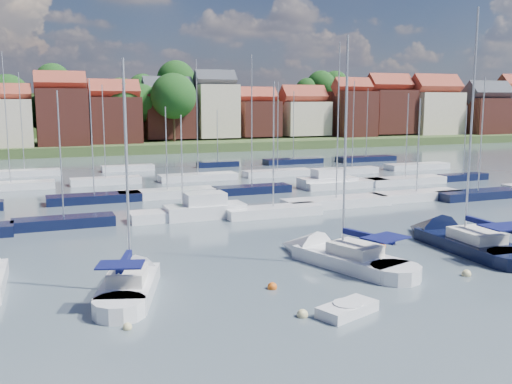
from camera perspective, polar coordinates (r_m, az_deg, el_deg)
name	(u,v)px	position (r m, az deg, el deg)	size (l,w,h in m)	color
ground	(200,184)	(70.90, -5.60, 0.77)	(260.00, 260.00, 0.00)	#404F57
sailboat_left	(132,282)	(32.27, -12.26, -8.81)	(5.47, 10.09, 13.37)	white
sailboat_centre	(333,256)	(36.98, 7.68, -6.39)	(6.31, 11.60, 15.28)	white
sailboat_navy	(454,240)	(43.31, 19.15, -4.54)	(3.86, 12.95, 17.71)	black
tender	(347,309)	(28.33, 9.12, -11.50)	(3.42, 2.42, 0.67)	white
buoy_a	(127,329)	(27.02, -12.73, -13.24)	(0.43, 0.43, 0.43)	beige
buoy_b	(302,317)	(27.88, 4.66, -12.32)	(0.55, 0.55, 0.55)	beige
buoy_c	(272,289)	(31.65, 1.63, -9.65)	(0.54, 0.54, 0.54)	#D85914
buoy_d	(466,276)	(36.08, 20.29, -7.86)	(0.55, 0.55, 0.55)	beige
buoy_e	(383,248)	(41.15, 12.54, -5.45)	(0.47, 0.47, 0.47)	#D85914
marina_field	(227,185)	(66.82, -2.88, 0.67)	(79.62, 41.41, 15.93)	white
far_shore_town	(114,122)	(161.68, -14.04, 6.80)	(212.46, 90.00, 22.27)	#40562B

